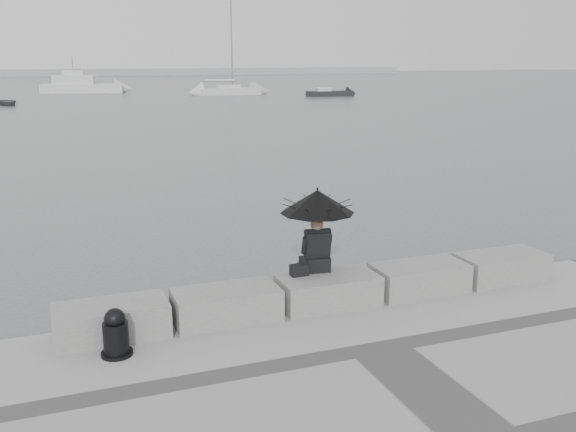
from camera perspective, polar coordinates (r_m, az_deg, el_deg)
name	(u,v)px	position (r m, az deg, el deg)	size (l,w,h in m)	color
ground	(317,324)	(11.09, 2.57, -9.54)	(360.00, 360.00, 0.00)	#494B4E
stone_block_far_left	(111,321)	(9.62, -15.43, -8.99)	(1.60, 0.80, 0.50)	slate
stone_block_left	(226,305)	(9.88, -5.50, -7.89)	(1.60, 0.80, 0.50)	slate
stone_block_centre	(328,291)	(10.42, 3.60, -6.67)	(1.60, 0.80, 0.50)	slate
stone_block_right	(419,278)	(11.20, 11.59, -5.46)	(1.60, 0.80, 0.50)	slate
stone_block_far_right	(501,267)	(12.16, 18.40, -4.33)	(1.60, 0.80, 0.50)	slate
seated_person	(317,211)	(10.33, 2.64, 0.48)	(1.21, 1.21, 1.39)	black
bag	(299,270)	(10.32, 1.01, -4.83)	(0.29, 0.16, 0.18)	black
mooring_bollard	(116,336)	(9.03, -15.05, -10.26)	(0.43, 0.43, 0.68)	black
distant_landmass	(19,73)	(163.92, -22.77, 11.67)	(180.00, 8.00, 2.80)	#97999C
sailboat_right	(229,90)	(78.32, -5.27, 11.05)	(7.46, 2.68, 12.90)	silver
motor_cruiser	(82,86)	(86.79, -17.81, 10.98)	(10.33, 4.65, 4.50)	silver
small_motorboat	(330,93)	(75.73, 3.73, 10.82)	(5.53, 2.16, 1.10)	black
dinghy	(7,102)	(66.57, -23.70, 9.25)	(3.48, 1.47, 0.59)	slate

